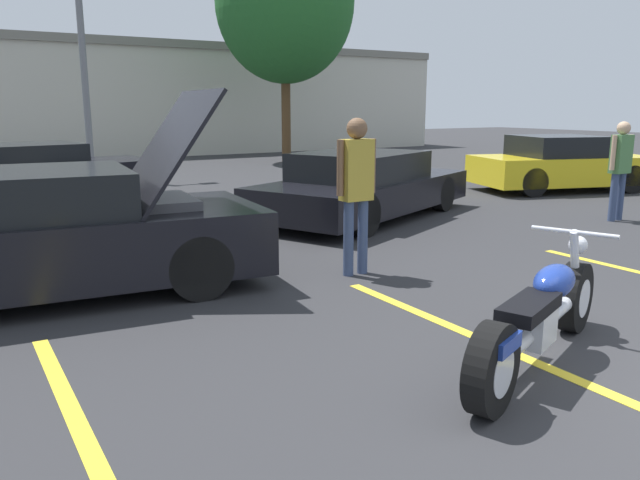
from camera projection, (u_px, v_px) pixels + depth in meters
The scene contains 11 objects.
parking_stripe_middle at pixel (534, 362), 4.83m from camera, with size 0.12×4.95×0.01m, color yellow.
far_building at pixel (70, 95), 23.80m from camera, with size 32.00×4.20×4.40m.
light_pole at pixel (85, 35), 16.46m from camera, with size 1.21×0.28×6.78m.
tree_background at pixel (285, 2), 21.10m from camera, with size 4.72×4.72×8.11m.
motorcycle at pixel (540, 318), 4.70m from camera, with size 2.40×1.15×0.94m.
show_car_hood_open at pixel (50, 234), 6.45m from camera, with size 4.52×2.31×2.12m.
parked_car_mid_left_row at pixel (31, 176), 12.15m from camera, with size 4.95×2.57×1.23m.
parked_car_right_row at pixel (560, 165), 14.50m from camera, with size 4.36×2.92×1.27m.
parked_car_mid_right_row at pixel (363, 186), 10.94m from camera, with size 5.06×3.67×1.17m.
spectator_near_motorcycle at pixel (356, 182), 7.13m from camera, with size 0.52×0.24×1.82m.
spectator_by_show_car at pixel (620, 162), 10.58m from camera, with size 0.52×0.22×1.69m.
Camera 1 is at (-4.55, -1.30, 1.95)m, focal length 35.00 mm.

